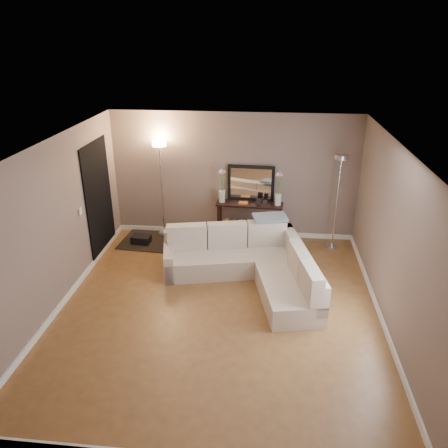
# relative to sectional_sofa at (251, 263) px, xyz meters

# --- Properties ---
(floor) EXTENTS (5.00, 5.50, 0.01)m
(floor) POSITION_rel_sectional_sofa_xyz_m (-0.46, -0.93, -0.32)
(floor) COLOR brown
(floor) RESTS_ON ground
(ceiling) EXTENTS (5.00, 5.50, 0.01)m
(ceiling) POSITION_rel_sectional_sofa_xyz_m (-0.46, -0.93, 2.29)
(ceiling) COLOR white
(ceiling) RESTS_ON ground
(wall_back) EXTENTS (5.00, 0.02, 2.60)m
(wall_back) POSITION_rel_sectional_sofa_xyz_m (-0.46, 1.83, 0.99)
(wall_back) COLOR #7C6960
(wall_back) RESTS_ON ground
(wall_front) EXTENTS (5.00, 0.02, 2.60)m
(wall_front) POSITION_rel_sectional_sofa_xyz_m (-0.46, -3.69, 0.99)
(wall_front) COLOR #7C6960
(wall_front) RESTS_ON ground
(wall_left) EXTENTS (0.02, 5.50, 2.60)m
(wall_left) POSITION_rel_sectional_sofa_xyz_m (-2.97, -0.93, 0.99)
(wall_left) COLOR #7C6960
(wall_left) RESTS_ON ground
(wall_right) EXTENTS (0.02, 5.50, 2.60)m
(wall_right) POSITION_rel_sectional_sofa_xyz_m (2.05, -0.93, 0.99)
(wall_right) COLOR #7C6960
(wall_right) RESTS_ON ground
(baseboard_back) EXTENTS (5.00, 0.03, 0.10)m
(baseboard_back) POSITION_rel_sectional_sofa_xyz_m (-0.46, 1.80, -0.26)
(baseboard_back) COLOR white
(baseboard_back) RESTS_ON ground
(baseboard_left) EXTENTS (0.03, 5.50, 0.10)m
(baseboard_left) POSITION_rel_sectional_sofa_xyz_m (-2.95, -0.93, -0.26)
(baseboard_left) COLOR white
(baseboard_left) RESTS_ON ground
(baseboard_right) EXTENTS (0.03, 5.50, 0.10)m
(baseboard_right) POSITION_rel_sectional_sofa_xyz_m (2.02, -0.93, -0.26)
(baseboard_right) COLOR white
(baseboard_right) RESTS_ON ground
(doorway) EXTENTS (0.02, 1.20, 2.20)m
(doorway) POSITION_rel_sectional_sofa_xyz_m (-2.94, 0.77, 0.79)
(doorway) COLOR black
(doorway) RESTS_ON ground
(switch_plate) EXTENTS (0.02, 0.08, 0.12)m
(switch_plate) POSITION_rel_sectional_sofa_xyz_m (-2.94, -0.08, 0.89)
(switch_plate) COLOR white
(switch_plate) RESTS_ON ground
(sectional_sofa) EXTENTS (2.83, 2.42, 0.84)m
(sectional_sofa) POSITION_rel_sectional_sofa_xyz_m (0.00, 0.00, 0.00)
(sectional_sofa) COLOR beige
(sectional_sofa) RESTS_ON floor
(throw_blanket) EXTENTS (0.68, 0.50, 0.08)m
(throw_blanket) POSITION_rel_sectional_sofa_xyz_m (0.30, 0.67, 0.60)
(throw_blanket) COLOR gray
(throw_blanket) RESTS_ON sectional_sofa
(console_table) EXTENTS (1.36, 0.43, 0.83)m
(console_table) POSITION_rel_sectional_sofa_xyz_m (-0.20, 1.56, 0.15)
(console_table) COLOR black
(console_table) RESTS_ON floor
(leaning_mirror) EXTENTS (0.95, 0.10, 0.74)m
(leaning_mirror) POSITION_rel_sectional_sofa_xyz_m (-0.11, 1.73, 0.88)
(leaning_mirror) COLOR black
(leaning_mirror) RESTS_ON console_table
(table_decor) EXTENTS (0.57, 0.13, 0.13)m
(table_decor) POSITION_rel_sectional_sofa_xyz_m (-0.12, 1.52, 0.54)
(table_decor) COLOR orange
(table_decor) RESTS_ON console_table
(flower_vase_left) EXTENTS (0.16, 0.13, 0.71)m
(flower_vase_left) POSITION_rel_sectional_sofa_xyz_m (-0.68, 1.59, 0.80)
(flower_vase_left) COLOR silver
(flower_vase_left) RESTS_ON console_table
(flower_vase_right) EXTENTS (0.16, 0.13, 0.71)m
(flower_vase_right) POSITION_rel_sectional_sofa_xyz_m (0.45, 1.53, 0.80)
(flower_vase_right) COLOR silver
(flower_vase_right) RESTS_ON console_table
(floor_lamp_lit) EXTENTS (0.31, 0.31, 2.02)m
(floor_lamp_lit) POSITION_rel_sectional_sofa_xyz_m (-1.94, 1.66, 1.12)
(floor_lamp_lit) COLOR silver
(floor_lamp_lit) RESTS_ON floor
(floor_lamp_unlit) EXTENTS (0.34, 0.34, 1.92)m
(floor_lamp_unlit) POSITION_rel_sectional_sofa_xyz_m (1.58, 1.43, 1.04)
(floor_lamp_unlit) COLOR silver
(floor_lamp_unlit) RESTS_ON floor
(charcoal_rug) EXTENTS (1.39, 1.09, 0.02)m
(charcoal_rug) POSITION_rel_sectional_sofa_xyz_m (-2.08, 1.29, -0.30)
(charcoal_rug) COLOR black
(charcoal_rug) RESTS_ON floor
(black_bag) EXTENTS (0.39, 0.29, 0.24)m
(black_bag) POSITION_rel_sectional_sofa_xyz_m (-2.32, 1.18, -0.26)
(black_bag) COLOR black
(black_bag) RESTS_ON charcoal_rug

